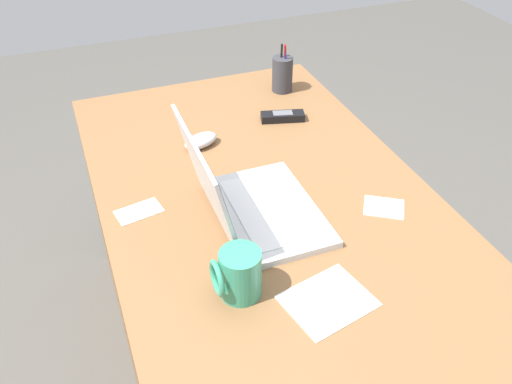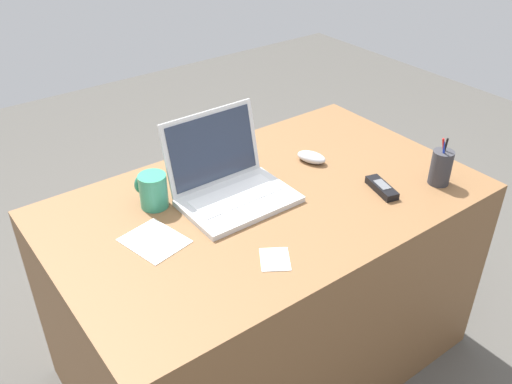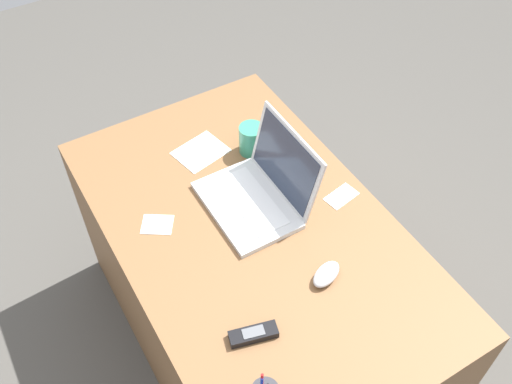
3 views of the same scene
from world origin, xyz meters
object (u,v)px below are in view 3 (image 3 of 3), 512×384
laptop (260,190)px  computer_mouse (326,274)px  cordless_phone (253,334)px  coffee_mug_white (252,139)px

laptop → computer_mouse: bearing=2.3°
computer_mouse → cordless_phone: computer_mouse is taller
laptop → coffee_mug_white: size_ratio=3.15×
laptop → computer_mouse: 0.36m
laptop → computer_mouse: laptop is taller
cordless_phone → coffee_mug_white: bearing=149.8°
laptop → computer_mouse: (0.35, 0.01, -0.03)m
computer_mouse → coffee_mug_white: 0.58m
laptop → coffee_mug_white: laptop is taller
laptop → cordless_phone: (0.41, -0.26, -0.04)m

